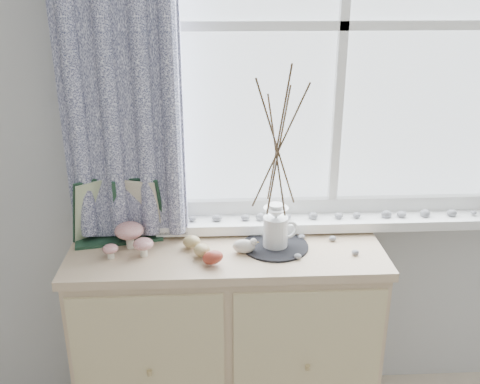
{
  "coord_description": "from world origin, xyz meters",
  "views": [
    {
      "loc": [
        -0.19,
        -0.07,
        1.8
      ],
      "look_at": [
        -0.1,
        1.7,
        1.1
      ],
      "focal_mm": 40.0,
      "sensor_mm": 36.0,
      "label": 1
    }
  ],
  "objects_px": {
    "sideboard": "(227,340)",
    "toadstool_cluster": "(130,236)",
    "botanical_book": "(115,212)",
    "twig_pitcher": "(278,144)"
  },
  "relations": [
    {
      "from": "toadstool_cluster",
      "to": "twig_pitcher",
      "type": "distance_m",
      "value": 0.65
    },
    {
      "from": "sideboard",
      "to": "toadstool_cluster",
      "type": "xyz_separation_m",
      "value": [
        -0.36,
        0.0,
        0.48
      ]
    },
    {
      "from": "toadstool_cluster",
      "to": "botanical_book",
      "type": "bearing_deg",
      "value": 134.79
    },
    {
      "from": "twig_pitcher",
      "to": "botanical_book",
      "type": "bearing_deg",
      "value": 153.84
    },
    {
      "from": "sideboard",
      "to": "twig_pitcher",
      "type": "relative_size",
      "value": 1.67
    },
    {
      "from": "sideboard",
      "to": "botanical_book",
      "type": "xyz_separation_m",
      "value": [
        -0.42,
        0.06,
        0.56
      ]
    },
    {
      "from": "toadstool_cluster",
      "to": "twig_pitcher",
      "type": "relative_size",
      "value": 0.26
    },
    {
      "from": "botanical_book",
      "to": "twig_pitcher",
      "type": "distance_m",
      "value": 0.67
    },
    {
      "from": "botanical_book",
      "to": "toadstool_cluster",
      "type": "relative_size",
      "value": 2.09
    },
    {
      "from": "sideboard",
      "to": "toadstool_cluster",
      "type": "distance_m",
      "value": 0.6
    }
  ]
}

